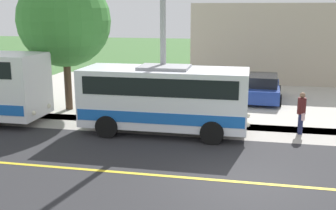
# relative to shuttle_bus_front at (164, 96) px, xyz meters

# --- Properties ---
(ground_plane) EXTENTS (120.00, 120.00, 0.00)m
(ground_plane) POSITION_rel_shuttle_bus_front_xyz_m (4.51, 3.36, -1.53)
(ground_plane) COLOR #3D6633
(road_surface) EXTENTS (8.00, 100.00, 0.01)m
(road_surface) POSITION_rel_shuttle_bus_front_xyz_m (4.51, 3.36, -1.52)
(road_surface) COLOR #28282B
(road_surface) RESTS_ON ground
(sidewalk) EXTENTS (2.40, 100.00, 0.01)m
(sidewalk) POSITION_rel_shuttle_bus_front_xyz_m (-0.69, 3.36, -1.52)
(sidewalk) COLOR #9E9991
(sidewalk) RESTS_ON ground
(parking_lot_surface) EXTENTS (14.00, 36.00, 0.01)m
(parking_lot_surface) POSITION_rel_shuttle_bus_front_xyz_m (-7.89, 6.36, -1.52)
(parking_lot_surface) COLOR #B2ADA3
(parking_lot_surface) RESTS_ON ground
(road_centre_line) EXTENTS (0.16, 100.00, 0.00)m
(road_centre_line) POSITION_rel_shuttle_bus_front_xyz_m (4.51, 3.36, -1.52)
(road_centre_line) COLOR gold
(road_centre_line) RESTS_ON ground
(shuttle_bus_front) EXTENTS (2.68, 6.83, 2.77)m
(shuttle_bus_front) POSITION_rel_shuttle_bus_front_xyz_m (0.00, 0.00, 0.00)
(shuttle_bus_front) COLOR white
(shuttle_bus_front) RESTS_ON ground
(pedestrian_with_bags) EXTENTS (0.72, 0.34, 1.72)m
(pedestrian_with_bags) POSITION_rel_shuttle_bus_front_xyz_m (-0.88, 5.50, -0.60)
(pedestrian_with_bags) COLOR #1E2347
(pedestrian_with_bags) RESTS_ON ground
(street_light_pole) EXTENTS (1.97, 0.24, 7.54)m
(street_light_pole) POSITION_rel_shuttle_bus_front_xyz_m (-0.36, -0.16, 2.65)
(street_light_pole) COLOR #9E9EA3
(street_light_pole) RESTS_ON ground
(parked_car_near) EXTENTS (4.47, 2.17, 1.45)m
(parked_car_near) POSITION_rel_shuttle_bus_front_xyz_m (-7.02, 4.13, -0.84)
(parked_car_near) COLOR navy
(parked_car_near) RESTS_ON ground
(tree_curbside) EXTENTS (4.52, 4.52, 6.71)m
(tree_curbside) POSITION_rel_shuttle_bus_front_xyz_m (-2.89, -5.59, 2.91)
(tree_curbside) COLOR #4C3826
(tree_curbside) RESTS_ON ground
(commercial_building) EXTENTS (10.00, 18.75, 5.39)m
(commercial_building) POSITION_rel_shuttle_bus_front_xyz_m (-16.89, 8.68, 1.17)
(commercial_building) COLOR #B7A893
(commercial_building) RESTS_ON ground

